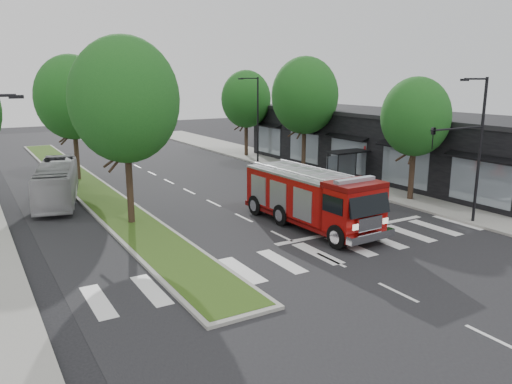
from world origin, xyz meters
The scene contains 14 objects.
ground centered at (0.00, 0.00, 0.00)m, with size 140.00×140.00×0.00m, color black.
sidewalk_right centered at (12.50, 10.00, 0.07)m, with size 5.00×80.00×0.15m, color gray.
median centered at (-6.00, 18.00, 0.08)m, with size 3.00×50.00×0.15m.
storefront_row centered at (17.00, 10.00, 2.50)m, with size 8.00×30.00×5.00m, color black.
bus_shelter centered at (11.20, 8.15, 2.04)m, with size 3.20×1.60×2.61m.
tree_right_near centered at (11.50, 2.00, 5.51)m, with size 4.40×4.40×8.05m.
tree_right_mid centered at (11.50, 14.00, 6.49)m, with size 5.60×5.60×9.72m.
tree_right_far centered at (11.50, 24.00, 5.84)m, with size 5.00×5.00×8.73m.
tree_median_near centered at (-6.00, 6.00, 6.81)m, with size 5.80×5.80×10.16m.
tree_median_far centered at (-6.00, 20.00, 6.49)m, with size 5.60×5.60×9.72m.
streetlight_right_near centered at (9.61, -3.50, 4.67)m, with size 4.08×0.22×8.00m.
streetlight_right_far centered at (10.35, 20.00, 4.48)m, with size 2.11×0.20×8.00m.
fire_engine centered at (2.35, 0.70, 1.55)m, with size 3.19×9.45×3.24m.
city_bus centered at (-8.59, 13.56, 1.31)m, with size 2.19×9.38×2.61m, color #B4B4B8.
Camera 1 is at (-13.60, -20.39, 7.97)m, focal length 35.00 mm.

